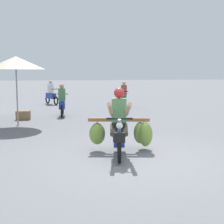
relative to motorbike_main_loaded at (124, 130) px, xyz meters
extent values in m
plane|color=slate|center=(0.13, -0.62, -0.56)|extent=(120.00, 120.00, 0.00)
torus|color=black|center=(-0.26, -0.85, -0.28)|extent=(0.17, 0.57, 0.56)
torus|color=black|center=(-0.06, 0.33, -0.28)|extent=(0.17, 0.57, 0.56)
cube|color=navy|center=(-0.18, -0.36, -0.24)|extent=(0.33, 0.59, 0.08)
cube|color=navy|center=(-0.11, 0.04, -0.06)|extent=(0.38, 0.68, 0.36)
cube|color=black|center=(-0.12, -0.04, 0.16)|extent=(0.36, 0.64, 0.10)
cylinder|color=gray|center=(-0.25, -0.79, 0.06)|extent=(0.12, 0.29, 0.69)
cylinder|color=black|center=(-0.26, -0.83, 0.40)|extent=(0.56, 0.13, 0.04)
sphere|color=silver|center=(-0.27, -0.91, 0.26)|extent=(0.14, 0.14, 0.14)
cube|color=black|center=(-0.28, -0.95, 0.02)|extent=(0.26, 0.20, 0.20)
cube|color=navy|center=(-0.26, -0.85, 0.02)|extent=(0.15, 0.29, 0.04)
cube|color=olive|center=(-0.09, 0.18, 0.22)|extent=(1.50, 0.35, 0.08)
cube|color=olive|center=(-0.05, 0.36, 0.19)|extent=(1.34, 0.31, 0.06)
ellipsoid|color=olive|center=(0.58, 0.35, -0.14)|extent=(0.43, 0.41, 0.45)
cylinder|color=#998459|center=(0.58, 0.35, 0.15)|extent=(0.02, 0.02, 0.17)
ellipsoid|color=#7B9F3E|center=(-0.60, 0.29, -0.13)|extent=(0.44, 0.41, 0.54)
cylinder|color=#998459|center=(-0.60, 0.29, 0.17)|extent=(0.02, 0.02, 0.12)
ellipsoid|color=#7FA242|center=(0.44, 0.11, -0.10)|extent=(0.35, 0.32, 0.53)
cylinder|color=#998459|center=(0.44, 0.11, 0.18)|extent=(0.02, 0.02, 0.10)
ellipsoid|color=#7DA040|center=(0.54, 0.00, -0.13)|extent=(0.40, 0.37, 0.58)
cylinder|color=#998459|center=(0.54, 0.00, 0.18)|extent=(0.02, 0.02, 0.10)
cube|color=#4C7F51|center=(-0.14, -0.16, 0.49)|extent=(0.37, 0.27, 0.56)
sphere|color=#B22626|center=(-0.15, -0.18, 0.90)|extent=(0.24, 0.24, 0.24)
cylinder|color=tan|center=(-0.01, -0.53, 0.56)|extent=(0.16, 0.72, 0.39)
cylinder|color=tan|center=(-0.39, -0.46, 0.56)|extent=(0.26, 0.72, 0.39)
cylinder|color=#4C4238|center=(-0.03, -0.30, 0.06)|extent=(0.20, 0.45, 0.27)
cylinder|color=#4C4238|center=(-0.30, -0.26, 0.06)|extent=(0.20, 0.45, 0.27)
torus|color=black|center=(-1.70, 11.22, -0.30)|extent=(0.31, 0.50, 0.52)
torus|color=black|center=(-2.20, 12.20, -0.30)|extent=(0.31, 0.50, 0.52)
cube|color=navy|center=(-2.00, 11.80, -0.06)|extent=(0.62, 0.91, 0.32)
cylinder|color=black|center=(-1.72, 11.26, 0.36)|extent=(0.46, 0.26, 0.04)
cube|color=silver|center=(-2.01, 11.81, 0.39)|extent=(0.36, 0.31, 0.52)
sphere|color=tan|center=(-2.00, 11.80, 0.74)|extent=(0.20, 0.20, 0.20)
torus|color=black|center=(1.71, 8.59, -0.30)|extent=(0.20, 0.52, 0.52)
torus|color=black|center=(1.98, 9.66, -0.30)|extent=(0.20, 0.52, 0.52)
cube|color=#196638|center=(1.87, 9.22, -0.06)|extent=(0.45, 0.93, 0.32)
cylinder|color=black|center=(1.72, 8.64, 0.36)|extent=(0.49, 0.16, 0.04)
cube|color=#994738|center=(1.87, 9.24, 0.39)|extent=(0.34, 0.27, 0.52)
sphere|color=tan|center=(1.87, 9.22, 0.74)|extent=(0.20, 0.20, 0.20)
torus|color=black|center=(-1.36, 7.28, -0.30)|extent=(0.11, 0.52, 0.52)
torus|color=black|center=(-1.42, 6.18, -0.30)|extent=(0.11, 0.52, 0.52)
cube|color=navy|center=(-1.40, 6.63, -0.06)|extent=(0.28, 0.91, 0.32)
cylinder|color=black|center=(-1.37, 7.23, 0.36)|extent=(0.50, 0.06, 0.04)
cube|color=#4C7F51|center=(-1.40, 6.61, 0.39)|extent=(0.31, 0.21, 0.52)
sphere|color=tan|center=(-1.40, 6.63, 0.74)|extent=(0.20, 0.20, 0.20)
cylinder|color=#99999E|center=(-2.99, 4.43, 0.50)|extent=(0.05, 0.05, 2.11)
cone|color=beige|center=(-2.99, 4.43, 1.68)|extent=(2.05, 2.05, 0.46)
cube|color=olive|center=(-2.96, 5.90, -0.38)|extent=(0.56, 0.40, 0.36)
camera|label=1|loc=(-1.51, -7.48, 1.41)|focal=51.88mm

